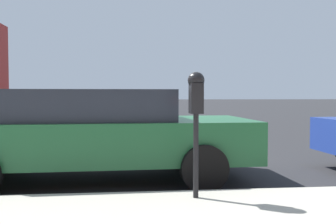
# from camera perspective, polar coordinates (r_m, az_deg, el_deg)

# --- Properties ---
(ground_plane) EXTENTS (220.00, 220.00, 0.00)m
(ground_plane) POSITION_cam_1_polar(r_m,az_deg,el_deg) (7.01, -4.68, -8.18)
(ground_plane) COLOR #2B2B2D
(parking_meter) EXTENTS (0.21, 0.19, 1.42)m
(parking_meter) POSITION_cam_1_polar(r_m,az_deg,el_deg) (4.41, 4.09, 1.45)
(parking_meter) COLOR black
(parking_meter) RESTS_ON sidewalk
(car_green) EXTENTS (2.20, 4.71, 1.37)m
(car_green) POSITION_cam_1_polar(r_m,az_deg,el_deg) (6.05, -10.74, -2.81)
(car_green) COLOR #1E5B33
(car_green) RESTS_ON ground_plane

